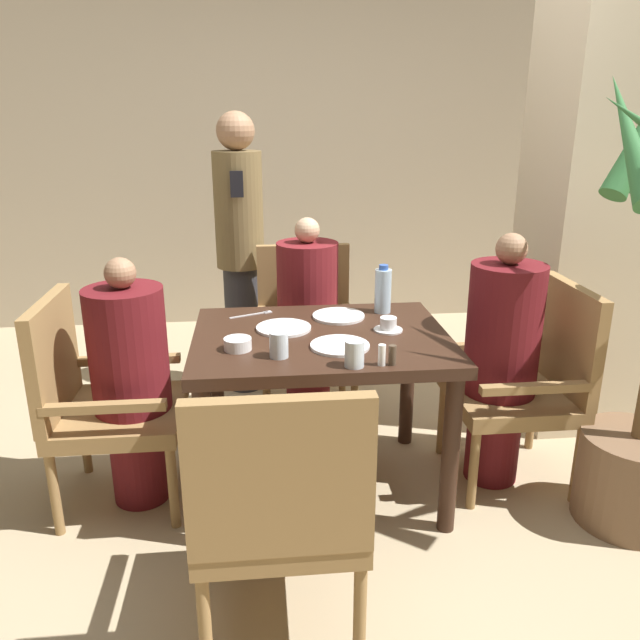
# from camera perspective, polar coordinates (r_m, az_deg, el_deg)

# --- Properties ---
(ground_plane) EXTENTS (16.00, 16.00, 0.00)m
(ground_plane) POSITION_cam_1_polar(r_m,az_deg,el_deg) (2.95, 0.09, -14.87)
(ground_plane) COLOR tan
(wall_back) EXTENTS (8.00, 0.06, 2.80)m
(wall_back) POSITION_cam_1_polar(r_m,az_deg,el_deg) (4.94, -3.00, 15.88)
(wall_back) COLOR tan
(wall_back) RESTS_ON ground_plane
(pillar_stone) EXTENTS (0.57, 0.57, 2.70)m
(pillar_stone) POSITION_cam_1_polar(r_m,az_deg,el_deg) (3.50, 24.00, 12.49)
(pillar_stone) COLOR beige
(pillar_stone) RESTS_ON ground_plane
(dining_table) EXTENTS (1.07, 0.84, 0.73)m
(dining_table) POSITION_cam_1_polar(r_m,az_deg,el_deg) (2.66, 0.09, -3.55)
(dining_table) COLOR #331E14
(dining_table) RESTS_ON ground_plane
(chair_left_side) EXTENTS (0.53, 0.53, 0.92)m
(chair_left_side) POSITION_cam_1_polar(r_m,az_deg,el_deg) (2.78, -19.69, -6.63)
(chair_left_side) COLOR olive
(chair_left_side) RESTS_ON ground_plane
(diner_in_left_chair) EXTENTS (0.32, 0.32, 1.08)m
(diner_in_left_chair) POSITION_cam_1_polar(r_m,az_deg,el_deg) (2.73, -16.86, -5.39)
(diner_in_left_chair) COLOR #5B1419
(diner_in_left_chair) RESTS_ON ground_plane
(chair_far_side) EXTENTS (0.53, 0.53, 0.92)m
(chair_far_side) POSITION_cam_1_polar(r_m,az_deg,el_deg) (3.47, -1.32, -0.51)
(chair_far_side) COLOR olive
(chair_far_side) RESTS_ON ground_plane
(diner_in_far_chair) EXTENTS (0.32, 0.32, 1.12)m
(diner_in_far_chair) POSITION_cam_1_polar(r_m,az_deg,el_deg) (3.31, -1.13, 0.01)
(diner_in_far_chair) COLOR maroon
(diner_in_far_chair) RESTS_ON ground_plane
(chair_right_side) EXTENTS (0.53, 0.53, 0.92)m
(chair_right_side) POSITION_cam_1_polar(r_m,az_deg,el_deg) (2.95, 18.65, -5.07)
(chair_right_side) COLOR olive
(chair_right_side) RESTS_ON ground_plane
(diner_in_right_chair) EXTENTS (0.32, 0.32, 1.15)m
(diner_in_right_chair) POSITION_cam_1_polar(r_m,az_deg,el_deg) (2.86, 16.19, -3.46)
(diner_in_right_chair) COLOR #5B1419
(diner_in_right_chair) RESTS_ON ground_plane
(chair_near_corner) EXTENTS (0.53, 0.53, 0.92)m
(chair_near_corner) POSITION_cam_1_polar(r_m,az_deg,el_deg) (1.98, -3.75, -16.36)
(chair_near_corner) COLOR olive
(chair_near_corner) RESTS_ON ground_plane
(standing_host) EXTENTS (0.28, 0.31, 1.63)m
(standing_host) POSITION_cam_1_polar(r_m,az_deg,el_deg) (3.66, -7.31, 6.60)
(standing_host) COLOR #2D2D33
(standing_host) RESTS_ON ground_plane
(plate_main_left) EXTENTS (0.24, 0.24, 0.01)m
(plate_main_left) POSITION_cam_1_polar(r_m,az_deg,el_deg) (2.68, -3.35, -0.72)
(plate_main_left) COLOR white
(plate_main_left) RESTS_ON dining_table
(plate_main_right) EXTENTS (0.24, 0.24, 0.01)m
(plate_main_right) POSITION_cam_1_polar(r_m,az_deg,el_deg) (2.84, 1.70, 0.37)
(plate_main_right) COLOR white
(plate_main_right) RESTS_ON dining_table
(plate_dessert_center) EXTENTS (0.24, 0.24, 0.01)m
(plate_dessert_center) POSITION_cam_1_polar(r_m,az_deg,el_deg) (2.48, 1.83, -2.36)
(plate_dessert_center) COLOR white
(plate_dessert_center) RESTS_ON dining_table
(teacup_with_saucer) EXTENTS (0.12, 0.12, 0.06)m
(teacup_with_saucer) POSITION_cam_1_polar(r_m,az_deg,el_deg) (2.67, 6.26, -0.48)
(teacup_with_saucer) COLOR white
(teacup_with_saucer) RESTS_ON dining_table
(bowl_small) EXTENTS (0.11, 0.11, 0.05)m
(bowl_small) POSITION_cam_1_polar(r_m,az_deg,el_deg) (2.47, -7.53, -2.18)
(bowl_small) COLOR white
(bowl_small) RESTS_ON dining_table
(water_bottle) EXTENTS (0.08, 0.08, 0.23)m
(water_bottle) POSITION_cam_1_polar(r_m,az_deg,el_deg) (2.90, 5.78, 2.72)
(water_bottle) COLOR silver
(water_bottle) RESTS_ON dining_table
(glass_tall_near) EXTENTS (0.07, 0.07, 0.10)m
(glass_tall_near) POSITION_cam_1_polar(r_m,az_deg,el_deg) (2.37, -3.79, -2.26)
(glass_tall_near) COLOR silver
(glass_tall_near) RESTS_ON dining_table
(glass_tall_mid) EXTENTS (0.07, 0.07, 0.10)m
(glass_tall_mid) POSITION_cam_1_polar(r_m,az_deg,el_deg) (2.28, 3.16, -3.09)
(glass_tall_mid) COLOR silver
(glass_tall_mid) RESTS_ON dining_table
(salt_shaker) EXTENTS (0.03, 0.03, 0.08)m
(salt_shaker) POSITION_cam_1_polar(r_m,az_deg,el_deg) (2.30, 5.68, -3.21)
(salt_shaker) COLOR white
(salt_shaker) RESTS_ON dining_table
(pepper_shaker) EXTENTS (0.03, 0.03, 0.08)m
(pepper_shaker) POSITION_cam_1_polar(r_m,az_deg,el_deg) (2.31, 6.63, -3.21)
(pepper_shaker) COLOR #4C3D2D
(pepper_shaker) RESTS_ON dining_table
(fork_beside_plate) EXTENTS (0.20, 0.10, 0.00)m
(fork_beside_plate) POSITION_cam_1_polar(r_m,az_deg,el_deg) (2.89, -5.95, 0.55)
(fork_beside_plate) COLOR silver
(fork_beside_plate) RESTS_ON dining_table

